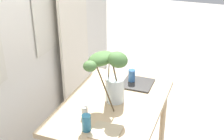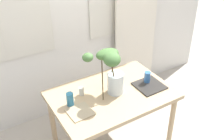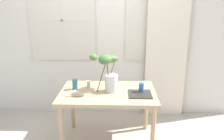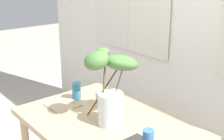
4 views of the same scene
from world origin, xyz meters
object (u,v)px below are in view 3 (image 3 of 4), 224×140
object	(u,v)px
plate_square_right	(140,94)
dining_table	(108,97)
pillar_candle	(88,84)
drinking_glass_blue_right	(141,88)
plate_square_left	(75,93)
vase_with_branches	(109,71)
drinking_glass_blue_left	(75,84)

from	to	relation	value
plate_square_right	dining_table	bearing A→B (deg)	165.71
pillar_candle	drinking_glass_blue_right	bearing A→B (deg)	-14.64
dining_table	drinking_glass_blue_right	size ratio (longest dim) A/B	9.17
drinking_glass_blue_right	plate_square_left	xyz separation A→B (m)	(-0.80, -0.06, -0.06)
dining_table	plate_square_right	size ratio (longest dim) A/B	4.31
vase_with_branches	drinking_glass_blue_right	bearing A→B (deg)	-9.24
drinking_glass_blue_right	plate_square_left	world-z (taller)	drinking_glass_blue_right
drinking_glass_blue_left	pillar_candle	size ratio (longest dim) A/B	1.37
plate_square_left	pillar_candle	distance (m)	0.27
plate_square_left	plate_square_right	distance (m)	0.78
dining_table	pillar_candle	world-z (taller)	pillar_candle
dining_table	plate_square_right	distance (m)	0.41
drinking_glass_blue_left	plate_square_left	xyz separation A→B (m)	(0.03, -0.14, -0.06)
plate_square_right	pillar_candle	xyz separation A→B (m)	(-0.65, 0.24, 0.04)
plate_square_left	pillar_candle	bearing A→B (deg)	60.58
vase_with_branches	plate_square_right	xyz separation A→B (m)	(0.38, -0.13, -0.25)
drinking_glass_blue_right	dining_table	bearing A→B (deg)	175.06
vase_with_branches	plate_square_left	xyz separation A→B (m)	(-0.40, -0.12, -0.25)
dining_table	vase_with_branches	xyz separation A→B (m)	(0.01, 0.03, 0.34)
vase_with_branches	pillar_candle	xyz separation A→B (m)	(-0.27, 0.11, -0.21)
dining_table	drinking_glass_blue_right	world-z (taller)	drinking_glass_blue_right
dining_table	drinking_glass_blue_left	bearing A→B (deg)	173.25
drinking_glass_blue_left	pillar_candle	distance (m)	0.18
drinking_glass_blue_right	pillar_candle	xyz separation A→B (m)	(-0.67, 0.17, -0.02)
drinking_glass_blue_right	pillar_candle	world-z (taller)	drinking_glass_blue_right
plate_square_left	pillar_candle	xyz separation A→B (m)	(0.13, 0.23, 0.04)
vase_with_branches	drinking_glass_blue_left	distance (m)	0.47
drinking_glass_blue_right	plate_square_left	size ratio (longest dim) A/B	0.61
dining_table	drinking_glass_blue_right	bearing A→B (deg)	-4.94
drinking_glass_blue_left	plate_square_right	size ratio (longest dim) A/B	0.48
drinking_glass_blue_right	vase_with_branches	bearing A→B (deg)	170.76
drinking_glass_blue_right	plate_square_right	xyz separation A→B (m)	(-0.02, -0.06, -0.06)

